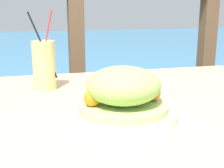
{
  "coord_description": "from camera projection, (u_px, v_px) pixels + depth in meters",
  "views": [
    {
      "loc": [
        -0.19,
        -0.8,
        1.0
      ],
      "look_at": [
        0.0,
        -0.02,
        0.79
      ],
      "focal_mm": 50.0,
      "sensor_mm": 36.0,
      "label": 1
    }
  ],
  "objects": [
    {
      "name": "patio_table",
      "position": [
        109.0,
        134.0,
        0.89
      ],
      "size": [
        1.23,
        0.81,
        0.73
      ],
      "color": "tan",
      "rests_on": "ground_plane"
    },
    {
      "name": "sea_backdrop",
      "position": [
        51.0,
        64.0,
        3.95
      ],
      "size": [
        12.0,
        4.0,
        0.5
      ],
      "color": "teal",
      "rests_on": "ground_plane"
    },
    {
      "name": "railing_fence",
      "position": [
        77.0,
        54.0,
        1.47
      ],
      "size": [
        2.8,
        0.08,
        1.12
      ],
      "color": "brown",
      "rests_on": "ground_plane"
    },
    {
      "name": "fork",
      "position": [
        187.0,
        115.0,
        0.77
      ],
      "size": [
        0.02,
        0.18,
        0.0
      ],
      "color": "silver",
      "rests_on": "patio_table"
    },
    {
      "name": "drink_glass",
      "position": [
        44.0,
        65.0,
        0.99
      ],
      "size": [
        0.08,
        0.07,
        0.25
      ],
      "color": "#DBCC7F",
      "rests_on": "patio_table"
    },
    {
      "name": "salad_plate",
      "position": [
        123.0,
        97.0,
        0.74
      ],
      "size": [
        0.25,
        0.25,
        0.13
      ],
      "color": "silver",
      "rests_on": "patio_table"
    }
  ]
}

